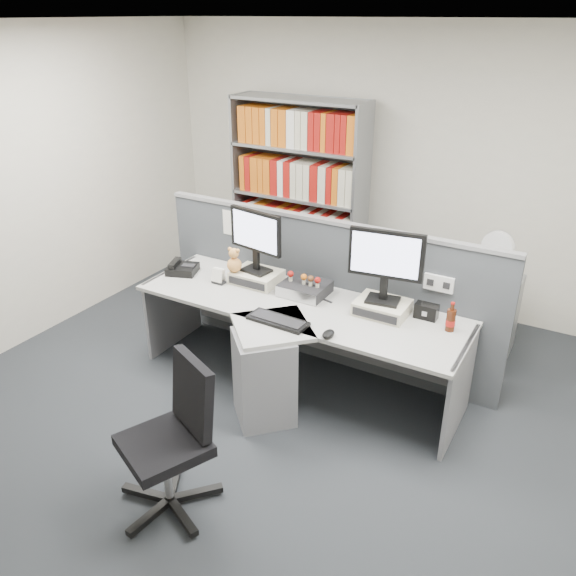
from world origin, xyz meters
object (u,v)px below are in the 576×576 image
Objects in this scene: monitor_left at (256,236)px; desk_fan at (497,251)px; desktop_pc at (305,289)px; desk_phone at (182,268)px; cola_bottle at (451,320)px; desk_calendar at (219,277)px; filing_cabinet at (486,319)px; desk at (284,346)px; office_chair at (175,434)px; speaker at (426,311)px; monitor_right at (386,260)px; keyboard at (278,320)px; shelving_unit at (299,200)px; mouse at (328,334)px.

monitor_left reaches higher than desk_fan.
desk_phone is (-1.11, -0.16, -0.01)m from desktop_pc.
cola_bottle reaches higher than desktop_pc.
desk_calendar is at bearing -2.33° from desk_phone.
monitor_left is at bearing 12.78° from desk_phone.
monitor_left is at bearing -179.21° from desktop_pc.
desk_phone is 0.43× the size of filing_cabinet.
desk_fan is at bearing -90.00° from filing_cabinet.
monitor_left reaches higher than desk.
desk is 2.72× the size of office_chair.
desktop_pc reaches higher than desk.
speaker is 0.23m from cola_bottle.
speaker is 0.76× the size of cola_bottle.
desk_calendar is (0.40, -0.02, 0.02)m from desk_phone.
cola_bottle reaches higher than desk.
desk_fan is 0.47× the size of office_chair.
filing_cabinet is (0.28, 0.92, -0.43)m from speaker.
desk_phone is (-1.76, -0.15, -0.39)m from monitor_right.
cola_bottle reaches higher than keyboard.
shelving_unit is (-0.15, 1.63, 0.20)m from desk_calendar.
desk is 2.12m from shelving_unit.
shelving_unit is at bearing 144.02° from cola_bottle.
cola_bottle is 1.04m from desk_fan.
desk_phone reaches higher than filing_cabinet.
office_chair is (0.03, -1.65, -0.25)m from desktop_pc.
desk_phone reaches higher than mouse.
desktop_pc is 0.51× the size of filing_cabinet.
speaker reaches higher than mouse.
cola_bottle is at bearing -35.98° from shelving_unit.
desk_phone is 1.65m from shelving_unit.
monitor_left reaches higher than mouse.
desk is at bearing -161.22° from cola_bottle.
desk is 1.08m from speaker.
monitor_right is at bearing 39.77° from keyboard.
monitor_left is 1.46× the size of desktop_pc.
keyboard is at bearing -128.05° from filing_cabinet.
monitor_right is 1.55× the size of desktop_pc.
monitor_right is at bearing 32.01° from desk.
keyboard is at bearing -140.23° from monitor_right.
desktop_pc is at bearing -140.83° from desk_fan.
office_chair is (-0.93, -1.73, -0.26)m from speaker.
mouse reaches higher than keyboard.
cola_bottle is 1.12m from filing_cabinet.
desktop_pc is 0.78× the size of desk_fan.
desk_fan is (0.28, 0.92, 0.21)m from speaker.
monitor_right is 1.21× the size of desk_fan.
office_chair reaches higher than keyboard.
filing_cabinet is at bearing 65.47° from office_chair.
desk_fan is at bearing -12.08° from shelving_unit.
shelving_unit is at bearing 114.95° from keyboard.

